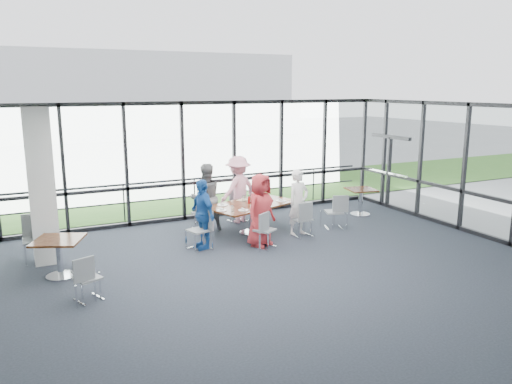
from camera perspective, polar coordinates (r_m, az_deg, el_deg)
name	(u,v)px	position (r m, az deg, el deg)	size (l,w,h in m)	color
floor	(268,283)	(9.42, 1.38, -10.35)	(12.00, 10.00, 0.02)	#1E252C
ceiling	(269,108)	(8.73, 1.49, 9.55)	(12.00, 10.00, 0.04)	silver
curtain_wall_back	(183,162)	(13.50, -8.37, 3.44)	(12.00, 0.10, 3.20)	white
curtain_wall_right	(499,174)	(12.81, 26.04, 1.90)	(0.10, 10.00, 3.20)	white
exit_door	(389,173)	(15.45, 14.95, 2.16)	(0.12, 1.60, 2.10)	black
structural_column	(41,186)	(10.93, -23.32, 0.60)	(0.50, 0.50, 3.20)	white
apron	(142,188)	(18.54, -12.93, 0.47)	(80.00, 70.00, 0.02)	gray
grass_strip	(156,198)	(16.63, -11.35, -0.65)	(80.00, 5.00, 0.01)	#2B581C
hangar_main	(125,94)	(40.55, -14.78, 10.73)	(24.00, 10.00, 6.00)	silver
guard_rail	(177,197)	(14.27, -8.97, -0.62)	(0.06, 0.06, 12.00)	#2D2D33
main_table	(251,208)	(12.28, -0.61, -1.81)	(2.49, 1.89, 0.75)	#3C1C0D
side_table_left	(59,245)	(10.19, -21.64, -5.66)	(1.12, 1.12, 0.75)	#3C1C0D
side_table_right	(361,194)	(14.38, 11.90, -0.18)	(0.88, 0.88, 0.75)	#3C1C0D
diner_near_left	(260,210)	(11.27, 0.52, -2.08)	(0.82, 0.53, 1.67)	#B72C31
diner_near_right	(298,202)	(12.18, 4.87, -1.20)	(0.59, 0.43, 1.61)	white
diner_far_left	(206,198)	(12.50, -5.78, -0.64)	(0.83, 0.51, 1.71)	slate
diner_far_right	(238,189)	(13.26, -2.05, 0.30)	(1.15, 0.60, 1.79)	#F8A0B6
diner_end	(202,214)	(11.17, -6.15, -2.51)	(0.92, 0.50, 1.58)	#1B52A3
chair_main_nl	(265,230)	(11.22, 1.00, -4.36)	(0.41, 0.41, 0.83)	gray
chair_main_nr	(302,219)	(12.14, 5.28, -3.11)	(0.42, 0.42, 0.85)	gray
chair_main_fl	(202,213)	(12.77, -6.20, -2.39)	(0.41, 0.41, 0.84)	gray
chair_main_fr	(237,206)	(13.42, -2.19, -1.58)	(0.42, 0.42, 0.86)	gray
chair_main_end	(199,230)	(11.18, -6.54, -4.37)	(0.43, 0.43, 0.88)	gray
chair_spare_la	(88,278)	(8.99, -18.69, -9.32)	(0.39, 0.39, 0.80)	gray
chair_spare_lb	(35,240)	(11.25, -23.94, -5.03)	(0.47, 0.47, 0.96)	gray
chair_spare_r	(334,212)	(12.90, 8.91, -2.26)	(0.42, 0.42, 0.87)	gray
plate_nl	(243,210)	(11.58, -1.46, -2.09)	(0.24, 0.24, 0.01)	white
plate_nr	(281,201)	(12.54, 2.86, -1.01)	(0.24, 0.24, 0.01)	white
plate_fl	(222,205)	(12.10, -3.87, -1.50)	(0.26, 0.26, 0.01)	white
plate_fr	(256,198)	(12.86, 0.02, -0.68)	(0.28, 0.28, 0.01)	white
plate_end	(222,210)	(11.59, -3.93, -2.11)	(0.24, 0.24, 0.01)	white
tumbler_a	(254,205)	(11.87, -0.27, -1.45)	(0.07, 0.07, 0.13)	white
tumbler_b	(267,200)	(12.34, 1.22, -0.92)	(0.07, 0.07, 0.14)	white
tumbler_c	(244,198)	(12.49, -1.43, -0.74)	(0.07, 0.07, 0.15)	white
tumbler_d	(232,208)	(11.52, -2.72, -1.88)	(0.07, 0.07, 0.13)	white
menu_a	(262,208)	(11.85, 0.65, -1.79)	(0.31, 0.22, 0.00)	beige
menu_b	(286,200)	(12.67, 3.45, -0.91)	(0.33, 0.23, 0.00)	beige
menu_c	(243,200)	(12.67, -1.55, -0.89)	(0.31, 0.22, 0.00)	beige
condiment_caddy	(250,202)	(12.34, -0.65, -1.16)	(0.10, 0.07, 0.04)	black
ketchup_bottle	(249,200)	(12.27, -0.81, -0.90)	(0.06, 0.06, 0.18)	#A50E0F
green_bottle	(249,199)	(12.35, -0.83, -0.76)	(0.05, 0.05, 0.20)	#1C6C2D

